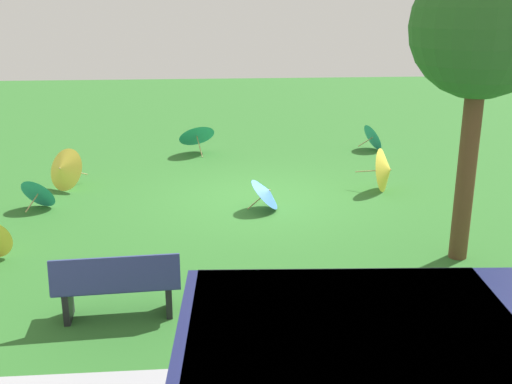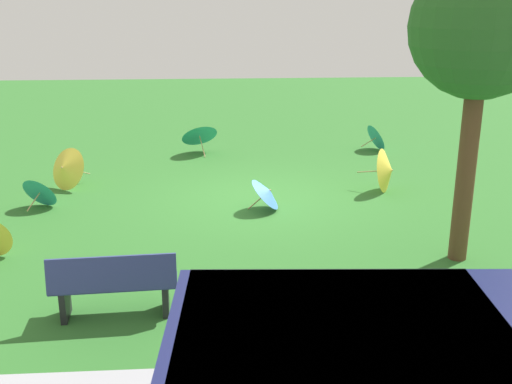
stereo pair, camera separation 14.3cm
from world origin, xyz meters
TOP-DOWN VIEW (x-y plane):
  - ground at (0.00, 0.00)m, footprint 40.00×40.00m
  - park_bench at (2.21, 4.75)m, footprint 1.63×0.58m
  - shade_tree at (-2.92, 3.21)m, footprint 2.07×2.07m
  - parasol_teal_0 at (1.31, -4.01)m, footprint 1.17×1.09m
  - parasol_teal_1 at (4.32, 0.23)m, footprint 0.85×0.78m
  - parasol_yellow_1 at (-2.75, -0.29)m, footprint 0.97×0.99m
  - parasol_yellow_2 at (4.12, -0.99)m, footprint 1.07×1.03m
  - parasol_blue_0 at (-0.11, 0.70)m, footprint 0.75×0.83m
  - parasol_teal_2 at (-3.52, -4.02)m, footprint 0.80×0.87m

SIDE VIEW (x-z plane):
  - ground at x=0.00m, z-range 0.00..0.00m
  - parasol_teal_1 at x=4.32m, z-range 0.00..0.68m
  - parasol_blue_0 at x=-0.11m, z-range 0.02..0.70m
  - parasol_teal_2 at x=-3.52m, z-range 0.00..0.75m
  - parasol_yellow_2 at x=4.12m, z-range 0.00..0.93m
  - park_bench at x=2.21m, z-range 0.01..0.92m
  - parasol_yellow_1 at x=-2.75m, z-range 0.00..0.96m
  - parasol_teal_0 at x=1.31m, z-range 0.08..1.00m
  - shade_tree at x=-2.92m, z-range 1.21..5.81m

